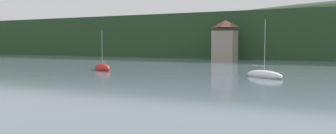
% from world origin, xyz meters
% --- Properties ---
extents(shore_building_west, '(5.54, 5.75, 9.89)m').
position_xyz_m(shore_building_west, '(-15.09, 107.62, 4.79)').
color(shore_building_west, gray).
rests_on(shore_building_west, ground_plane).
extents(sailboat_far_6, '(5.61, 4.62, 7.38)m').
position_xyz_m(sailboat_far_6, '(1.95, 67.50, 0.28)').
color(sailboat_far_6, white).
rests_on(sailboat_far_6, ground_plane).
extents(sailboat_far_8, '(5.46, 4.60, 6.45)m').
position_xyz_m(sailboat_far_8, '(-22.78, 68.01, 0.34)').
color(sailboat_far_8, red).
rests_on(sailboat_far_8, ground_plane).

